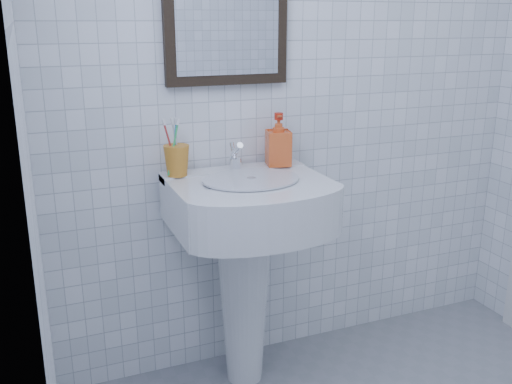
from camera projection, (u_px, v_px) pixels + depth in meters
name	position (u px, v px, depth m)	size (l,w,h in m)	color
wall_back	(301.00, 79.00, 2.41)	(2.20, 0.02, 2.50)	white
wall_left	(31.00, 169.00, 0.95)	(0.02, 2.40, 2.50)	white
washbasin	(246.00, 247.00, 2.28)	(0.60, 0.44, 0.92)	white
faucet	(236.00, 158.00, 2.28)	(0.05, 0.11, 0.12)	silver
toothbrush_cup	(177.00, 161.00, 2.19)	(0.10, 0.10, 0.12)	orange
soap_dispenser	(278.00, 140.00, 2.34)	(0.10, 0.10, 0.21)	red
wall_mirror	(226.00, 3.00, 2.18)	(0.50, 0.04, 0.62)	black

